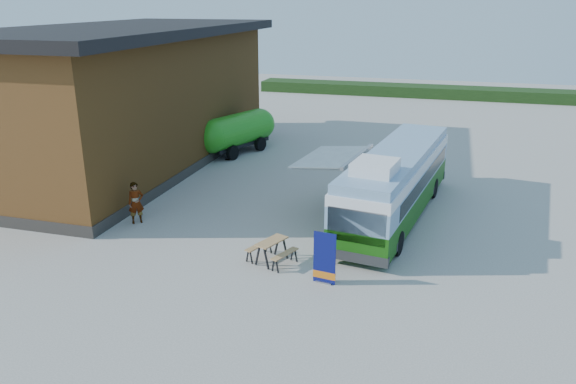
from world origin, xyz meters
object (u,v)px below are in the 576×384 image
(bus, at_px, (396,181))
(person_b, at_px, (228,146))
(banner, at_px, (324,263))
(picnic_table, at_px, (272,246))
(slurry_tanker, at_px, (237,131))
(person_a, at_px, (136,203))

(bus, bearing_deg, person_b, 155.71)
(bus, distance_m, banner, 6.82)
(person_b, bearing_deg, picnic_table, 65.32)
(picnic_table, height_order, person_b, person_b)
(bus, xyz_separation_m, picnic_table, (-3.70, -5.56, -1.00))
(bus, relative_size, slurry_tanker, 1.82)
(bus, distance_m, slurry_tanker, 12.94)
(bus, distance_m, person_b, 12.12)
(person_a, relative_size, slurry_tanker, 0.29)
(banner, distance_m, picnic_table, 2.35)
(banner, relative_size, person_b, 1.14)
(picnic_table, relative_size, person_b, 1.15)
(banner, distance_m, slurry_tanker, 16.92)
(picnic_table, bearing_deg, person_b, 139.69)
(bus, distance_m, person_a, 10.84)
(slurry_tanker, bearing_deg, bus, -17.87)
(person_b, bearing_deg, banner, 70.41)
(bus, bearing_deg, slurry_tanker, 150.23)
(slurry_tanker, bearing_deg, person_a, -69.87)
(bus, bearing_deg, person_a, -152.30)
(person_a, distance_m, person_b, 10.11)
(picnic_table, xyz_separation_m, person_a, (-6.50, 1.96, 0.27))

